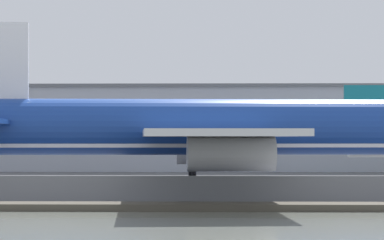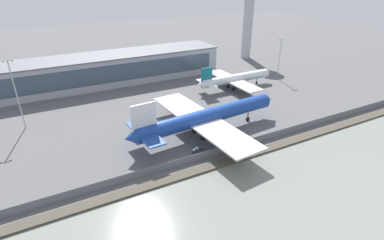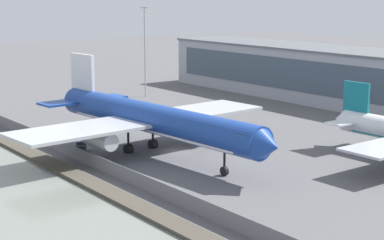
# 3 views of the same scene
# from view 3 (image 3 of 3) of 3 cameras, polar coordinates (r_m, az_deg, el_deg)

# --- Properties ---
(ground_plane) EXTENTS (500.00, 500.00, 0.00)m
(ground_plane) POSITION_cam_3_polar(r_m,az_deg,el_deg) (108.20, -1.62, -2.77)
(ground_plane) COLOR #565659
(shoreline_seawall) EXTENTS (320.00, 3.00, 0.50)m
(shoreline_seawall) POSITION_cam_3_polar(r_m,az_deg,el_deg) (98.23, -11.49, -4.30)
(shoreline_seawall) COLOR #474238
(shoreline_seawall) RESTS_ON ground
(perimeter_fence) EXTENTS (280.00, 0.10, 2.21)m
(perimeter_fence) POSITION_cam_3_polar(r_m,az_deg,el_deg) (99.91, -9.18, -3.44)
(perimeter_fence) COLOR slate
(perimeter_fence) RESTS_ON ground
(cargo_jet_blue) EXTENTS (54.48, 47.16, 15.18)m
(cargo_jet_blue) POSITION_cam_3_polar(r_m,az_deg,el_deg) (105.72, -3.79, 0.09)
(cargo_jet_blue) COLOR #193D93
(cargo_jet_blue) RESTS_ON ground
(baggage_tug) EXTENTS (3.55, 3.12, 1.80)m
(baggage_tug) POSITION_cam_3_polar(r_m,az_deg,el_deg) (108.82, -9.88, -2.42)
(baggage_tug) COLOR #1E2328
(baggage_tug) RESTS_ON ground
(terminal_building) EXTENTS (106.25, 19.47, 13.10)m
(terminal_building) POSITION_cam_3_polar(r_m,az_deg,el_deg) (159.01, 12.77, 3.86)
(terminal_building) COLOR #9EA3AD
(terminal_building) RESTS_ON ground
(apron_light_mast_apron_east) EXTENTS (3.20, 0.40, 22.90)m
(apron_light_mast_apron_east) POSITION_cam_3_polar(r_m,az_deg,el_deg) (164.01, -4.21, 6.49)
(apron_light_mast_apron_east) COLOR #A8A8AD
(apron_light_mast_apron_east) RESTS_ON ground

